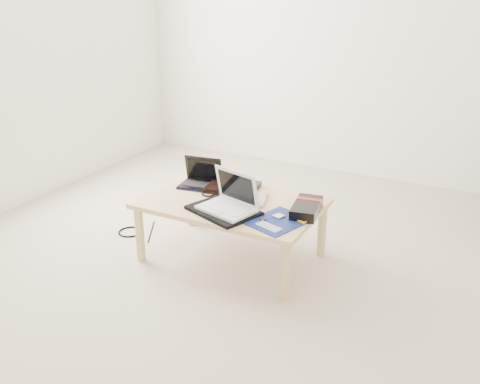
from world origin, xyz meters
The scene contains 13 objects.
ground centered at (0.00, 0.00, 0.00)m, with size 4.00×4.00×0.00m, color beige.
coffee_table centered at (-0.08, 0.06, 0.35)m, with size 1.10×0.70×0.40m.
book centered at (-0.17, 0.24, 0.42)m, with size 0.34×0.30×0.03m.
netbook centered at (-0.39, 0.20, 0.44)m, with size 0.28×0.23×0.19m.
tablet centered at (-0.04, 0.01, 0.41)m, with size 0.27×0.21×0.01m.
remote centered at (0.08, 0.15, 0.41)m, with size 0.12×0.25×0.02m.
neoprene_sleeve centered at (-0.04, -0.11, 0.41)m, with size 0.40×0.29×0.02m, color black.
white_laptop centered at (-0.01, -0.09, 0.47)m, with size 0.37×0.30×0.23m.
motherboard centered at (0.30, -0.08, 0.40)m, with size 0.35×0.39×0.02m.
gpu_box centered at (0.40, 0.11, 0.43)m, with size 0.19×0.31×0.06m.
cable_coil centered at (-0.26, 0.08, 0.41)m, with size 0.09×0.09×0.01m, color black.
floor_cable_coil centered at (-0.90, 0.04, 0.01)m, with size 0.17×0.17×0.01m, color black.
floor_cable_trail centered at (-0.77, 0.12, 0.00)m, with size 0.01×0.01×0.34m, color black.
Camera 1 is at (1.40, -2.62, 1.70)m, focal length 40.00 mm.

